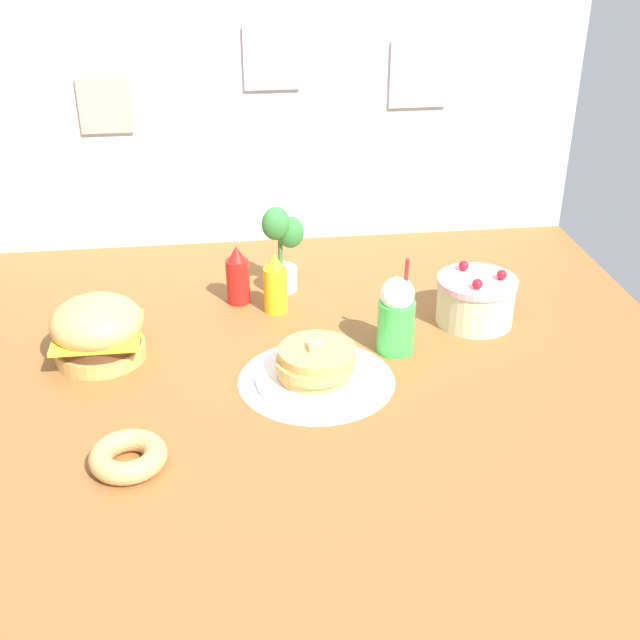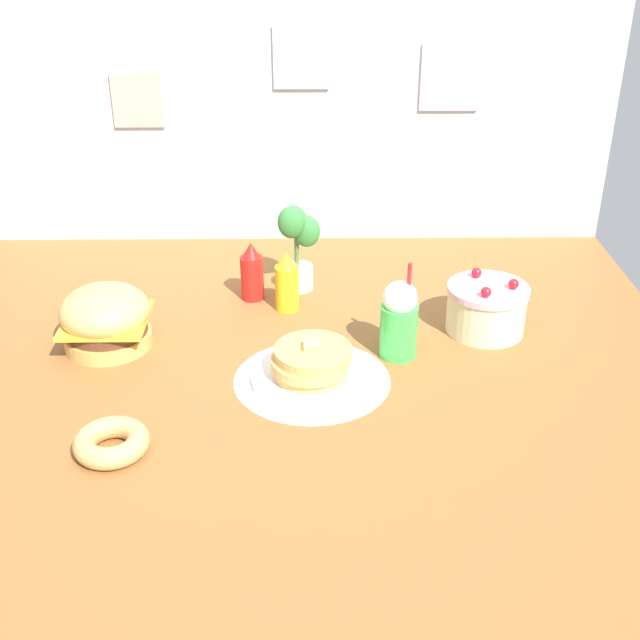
# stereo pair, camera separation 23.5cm
# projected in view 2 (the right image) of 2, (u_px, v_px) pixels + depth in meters

# --- Properties ---
(ground_plane) EXTENTS (2.40, 2.11, 0.02)m
(ground_plane) POSITION_uv_depth(u_px,v_px,m) (289.00, 381.00, 2.34)
(ground_plane) COLOR brown
(back_wall) EXTENTS (2.40, 0.04, 0.97)m
(back_wall) POSITION_uv_depth(u_px,v_px,m) (293.00, 114.00, 3.03)
(back_wall) COLOR silver
(back_wall) RESTS_ON ground_plane
(doily_mat) EXTENTS (0.45, 0.45, 0.00)m
(doily_mat) POSITION_uv_depth(u_px,v_px,m) (312.00, 380.00, 2.32)
(doily_mat) COLOR white
(doily_mat) RESTS_ON ground_plane
(burger) EXTENTS (0.27, 0.27, 0.19)m
(burger) POSITION_uv_depth(u_px,v_px,m) (106.00, 318.00, 2.46)
(burger) COLOR #DBA859
(burger) RESTS_ON ground_plane
(pancake_stack) EXTENTS (0.34, 0.34, 0.12)m
(pancake_stack) POSITION_uv_depth(u_px,v_px,m) (311.00, 366.00, 2.30)
(pancake_stack) COLOR white
(pancake_stack) RESTS_ON doily_mat
(layer_cake) EXTENTS (0.25, 0.25, 0.18)m
(layer_cake) POSITION_uv_depth(u_px,v_px,m) (486.00, 308.00, 2.55)
(layer_cake) COLOR beige
(layer_cake) RESTS_ON ground_plane
(ketchup_bottle) EXTENTS (0.08, 0.08, 0.20)m
(ketchup_bottle) POSITION_uv_depth(u_px,v_px,m) (252.00, 273.00, 2.74)
(ketchup_bottle) COLOR red
(ketchup_bottle) RESTS_ON ground_plane
(mustard_bottle) EXTENTS (0.08, 0.08, 0.20)m
(mustard_bottle) POSITION_uv_depth(u_px,v_px,m) (287.00, 283.00, 2.67)
(mustard_bottle) COLOR yellow
(mustard_bottle) RESTS_ON ground_plane
(cream_soda_cup) EXTENTS (0.11, 0.11, 0.30)m
(cream_soda_cup) POSITION_uv_depth(u_px,v_px,m) (399.00, 320.00, 2.39)
(cream_soda_cup) COLOR green
(cream_soda_cup) RESTS_ON ground_plane
(donut_pink_glaze) EXTENTS (0.19, 0.19, 0.06)m
(donut_pink_glaze) POSITION_uv_depth(u_px,v_px,m) (111.00, 442.00, 2.02)
(donut_pink_glaze) COLOR tan
(donut_pink_glaze) RESTS_ON ground_plane
(potted_plant) EXTENTS (0.15, 0.12, 0.31)m
(potted_plant) POSITION_uv_depth(u_px,v_px,m) (297.00, 244.00, 2.78)
(potted_plant) COLOR white
(potted_plant) RESTS_ON ground_plane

